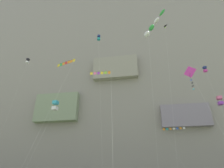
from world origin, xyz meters
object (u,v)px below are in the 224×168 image
(kite_box_upper_right, at_px, (220,101))
(kite_box_low_center, at_px, (28,61))
(kite_banner_front_field, at_px, (175,132))
(kite_banner_low_right, at_px, (65,66))
(kite_windsock_high_left, at_px, (151,28))
(kite_delta_near_cliff, at_px, (165,38))
(kite_banner_mid_center, at_px, (102,80))
(kite_box_mid_left, at_px, (99,38))
(kite_diamond_mid_right, at_px, (191,74))
(kite_box_far_left, at_px, (55,106))
(kite_box_high_right, at_px, (205,70))

(kite_box_upper_right, relative_size, kite_box_low_center, 0.47)
(kite_banner_front_field, xyz_separation_m, kite_banner_low_right, (-18.61, -11.09, 9.81))
(kite_windsock_high_left, distance_m, kite_delta_near_cliff, 7.74)
(kite_box_low_center, bearing_deg, kite_banner_mid_center, -39.84)
(kite_box_mid_left, relative_size, kite_diamond_mid_right, 2.15)
(kite_banner_mid_center, distance_m, kite_box_low_center, 43.90)
(kite_box_far_left, distance_m, kite_box_mid_left, 19.97)
(kite_delta_near_cliff, bearing_deg, kite_box_upper_right, 24.00)
(kite_box_far_left, xyz_separation_m, kite_banner_front_field, (23.32, 3.39, -5.41))
(kite_box_upper_right, xyz_separation_m, kite_banner_low_right, (-28.58, -12.58, 3.57))
(kite_windsock_high_left, xyz_separation_m, kite_banner_low_right, (-15.60, -1.87, -7.89))
(kite_box_high_right, xyz_separation_m, kite_box_low_center, (-49.07, 4.19, 10.20))
(kite_windsock_high_left, height_order, kite_box_low_center, kite_box_low_center)
(kite_box_low_center, height_order, kite_diamond_mid_right, kite_box_low_center)
(kite_banner_mid_center, xyz_separation_m, kite_box_low_center, (-29.38, 24.51, 21.54))
(kite_banner_mid_center, bearing_deg, kite_box_high_right, 45.88)
(kite_box_low_center, relative_size, kite_delta_near_cliff, 1.05)
(kite_box_mid_left, distance_m, kite_banner_front_field, 28.09)
(kite_box_mid_left, distance_m, kite_box_low_center, 26.02)
(kite_box_upper_right, height_order, kite_box_low_center, kite_box_low_center)
(kite_banner_low_right, bearing_deg, kite_box_low_center, 139.45)
(kite_box_far_left, distance_m, kite_banner_low_right, 10.04)
(kite_box_mid_left, relative_size, kite_banner_front_field, 3.30)
(kite_banner_mid_center, height_order, kite_banner_low_right, kite_banner_low_right)
(kite_box_far_left, relative_size, kite_delta_near_cliff, 0.47)
(kite_box_low_center, distance_m, kite_banner_front_field, 47.44)
(kite_box_low_center, height_order, kite_delta_near_cliff, kite_box_low_center)
(kite_box_upper_right, height_order, kite_box_high_right, kite_box_high_right)
(kite_box_far_left, xyz_separation_m, kite_banner_mid_center, (12.81, -13.99, -2.30))
(kite_banner_mid_center, relative_size, kite_diamond_mid_right, 0.89)
(kite_box_far_left, height_order, kite_box_high_right, kite_box_high_right)
(kite_windsock_high_left, height_order, kite_banner_low_right, kite_windsock_high_left)
(kite_box_upper_right, xyz_separation_m, kite_box_low_center, (-49.87, 5.63, 18.41))
(kite_banner_low_right, bearing_deg, kite_delta_near_cliff, 23.64)
(kite_banner_mid_center, distance_m, kite_banner_low_right, 12.24)
(kite_box_high_right, distance_m, kite_banner_low_right, 31.47)
(kite_box_low_center, bearing_deg, kite_windsock_high_left, -23.90)
(kite_diamond_mid_right, bearing_deg, kite_box_mid_left, 142.33)
(kite_banner_mid_center, height_order, kite_box_mid_left, kite_box_mid_left)
(kite_banner_front_field, bearing_deg, kite_windsock_high_left, -108.04)
(kite_box_upper_right, relative_size, kite_banner_mid_center, 1.18)
(kite_box_low_center, xyz_separation_m, kite_banner_low_right, (21.29, -18.21, -14.85))
(kite_diamond_mid_right, bearing_deg, kite_box_high_right, 64.27)
(kite_box_high_right, distance_m, kite_box_mid_left, 26.40)
(kite_diamond_mid_right, relative_size, kite_banner_low_right, 0.78)
(kite_box_far_left, distance_m, kite_diamond_mid_right, 26.57)
(kite_box_upper_right, xyz_separation_m, kite_diamond_mid_right, (-8.87, -15.31, -1.36))
(kite_banner_mid_center, bearing_deg, kite_delta_near_cliff, 53.14)
(kite_box_low_center, bearing_deg, kite_diamond_mid_right, -27.05)
(kite_box_high_right, bearing_deg, kite_box_upper_right, -60.99)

